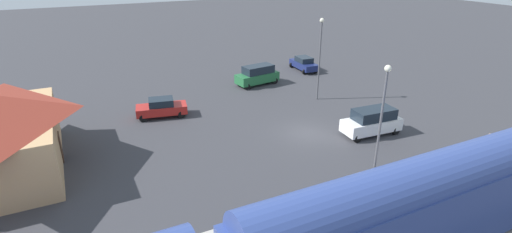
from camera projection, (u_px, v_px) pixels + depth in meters
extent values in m
plane|color=#38383D|center=(307.00, 133.00, 32.37)|extent=(200.00, 200.00, 0.00)
cube|color=slate|center=(451.00, 232.00, 20.77)|extent=(4.80, 70.00, 0.18)
cube|color=#59544C|center=(440.00, 222.00, 21.30)|extent=(0.10, 70.00, 0.12)
cube|color=#B7B2A8|center=(396.00, 193.00, 24.05)|extent=(3.20, 46.00, 0.30)
cube|color=#33478C|center=(407.00, 219.00, 18.48)|extent=(2.90, 18.38, 3.70)
cube|color=gold|center=(384.00, 208.00, 19.81)|extent=(0.04, 16.91, 0.36)
cylinder|color=#33478C|center=(412.00, 188.00, 17.80)|extent=(2.75, 17.64, 2.76)
cube|color=#4C3323|center=(61.00, 147.00, 27.76)|extent=(1.10, 0.08, 2.10)
cylinder|color=brown|center=(486.00, 150.00, 28.11)|extent=(0.22, 0.22, 0.85)
cylinder|color=yellow|center=(489.00, 140.00, 27.83)|extent=(0.36, 0.36, 0.62)
sphere|color=tan|center=(490.00, 135.00, 27.66)|extent=(0.24, 0.24, 0.24)
cylinder|color=brown|center=(421.00, 183.00, 24.00)|extent=(0.22, 0.22, 0.85)
cylinder|color=silver|center=(423.00, 173.00, 23.71)|extent=(0.36, 0.36, 0.62)
sphere|color=tan|center=(424.00, 167.00, 23.54)|extent=(0.24, 0.24, 0.24)
cube|color=#236638|center=(257.00, 78.00, 44.04)|extent=(2.60, 5.12, 1.00)
cube|color=#19232D|center=(258.00, 69.00, 43.75)|extent=(2.17, 3.63, 0.88)
cylinder|color=black|center=(247.00, 87.00, 42.59)|extent=(0.22, 0.68, 0.68)
cylinder|color=black|center=(239.00, 83.00, 43.91)|extent=(0.22, 0.68, 0.68)
cylinder|color=black|center=(275.00, 81.00, 44.55)|extent=(0.22, 0.68, 0.68)
cylinder|color=black|center=(266.00, 77.00, 45.87)|extent=(0.22, 0.68, 0.68)
cube|color=navy|center=(304.00, 65.00, 49.52)|extent=(4.59, 2.08, 0.76)
cube|color=#19232D|center=(304.00, 59.00, 49.25)|extent=(2.24, 1.73, 0.64)
cylinder|color=black|center=(292.00, 65.00, 50.81)|extent=(0.22, 0.68, 0.68)
cylinder|color=black|center=(302.00, 64.00, 51.40)|extent=(0.22, 0.68, 0.68)
cylinder|color=black|center=(305.00, 72.00, 47.94)|extent=(0.22, 0.68, 0.68)
cylinder|color=black|center=(316.00, 70.00, 48.52)|extent=(0.22, 0.68, 0.68)
cube|color=white|center=(371.00, 125.00, 31.89)|extent=(2.29, 5.02, 1.00)
cube|color=#19232D|center=(374.00, 114.00, 31.58)|extent=(1.96, 3.54, 0.88)
cylinder|color=black|center=(358.00, 138.00, 30.69)|extent=(0.22, 0.68, 0.68)
cylinder|color=black|center=(345.00, 130.00, 32.15)|extent=(0.22, 0.68, 0.68)
cylinder|color=black|center=(396.00, 131.00, 32.02)|extent=(0.22, 0.68, 0.68)
cylinder|color=black|center=(382.00, 123.00, 33.48)|extent=(0.22, 0.68, 0.68)
cube|color=red|center=(162.00, 109.00, 35.40)|extent=(2.69, 4.77, 0.76)
cube|color=#19232D|center=(161.00, 102.00, 35.13)|extent=(2.01, 2.44, 0.64)
cylinder|color=black|center=(143.00, 118.00, 34.43)|extent=(0.22, 0.68, 0.68)
cylinder|color=black|center=(143.00, 112.00, 35.85)|extent=(0.22, 0.68, 0.68)
cylinder|color=black|center=(182.00, 114.00, 35.24)|extent=(0.22, 0.68, 0.68)
cylinder|color=black|center=(180.00, 108.00, 36.66)|extent=(0.22, 0.68, 0.68)
cylinder|color=#515156|center=(380.00, 124.00, 25.35)|extent=(0.16, 0.16, 7.13)
sphere|color=#EAE5C6|center=(388.00, 68.00, 23.90)|extent=(0.44, 0.44, 0.44)
cylinder|color=#515156|center=(319.00, 62.00, 38.41)|extent=(0.16, 0.16, 7.80)
sphere|color=#EAE5C6|center=(322.00, 20.00, 36.83)|extent=(0.44, 0.44, 0.44)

